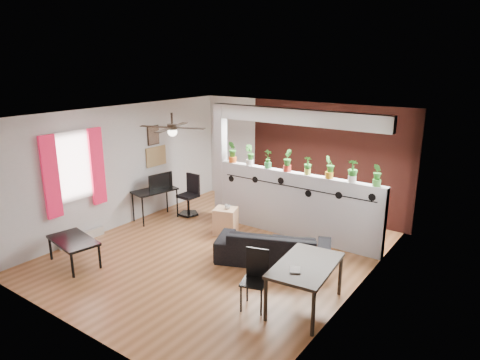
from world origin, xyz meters
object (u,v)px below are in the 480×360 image
Objects in this scene: ceiling_fan at (172,129)px; potted_plant_2 at (268,158)px; potted_plant_5 at (330,166)px; cup at (227,207)px; potted_plant_4 at (308,165)px; computer_desk at (155,193)px; office_chair at (190,198)px; potted_plant_7 at (377,174)px; potted_plant_0 at (233,151)px; folding_chair at (256,273)px; potted_plant_3 at (287,160)px; sofa at (273,247)px; dining_table at (306,269)px; cube_shelf at (226,221)px; coffee_table at (73,242)px; potted_plant_6 at (353,170)px; potted_plant_1 at (250,154)px.

potted_plant_2 is (0.92, 1.80, -0.75)m from ceiling_fan.
potted_plant_5 is 2.23m from cup.
potted_plant_4 is (1.83, 1.80, -0.77)m from ceiling_fan.
computer_desk is 1.11× the size of office_chair.
ceiling_fan is at bearing -150.49° from potted_plant_7.
potted_plant_0 is 1.59m from office_chair.
office_chair is 4.09m from folding_chair.
folding_chair is (3.36, -2.34, 0.10)m from office_chair.
potted_plant_3 is 3.13m from computer_desk.
dining_table is at bearing 116.08° from sofa.
cup is 0.12× the size of office_chair.
folding_chair is (2.00, -1.91, 0.25)m from cube_shelf.
potted_plant_0 is 0.90m from potted_plant_2.
potted_plant_5 is 2.43m from cube_shelf.
potted_plant_0 is at bearing 180.00° from potted_plant_4.
sofa is (-0.46, -1.24, -1.30)m from potted_plant_5.
potted_plant_2 is 4.03m from coffee_table.
computer_desk is 4.59m from dining_table.
ceiling_fan is 1.26× the size of office_chair.
potted_plant_4 is 0.84× the size of potted_plant_5.
cup is (-1.43, -0.71, -0.95)m from potted_plant_4.
potted_plant_0 is 0.42× the size of coffee_table.
cup is 2.98m from dining_table.
ceiling_fan is 2.37m from computer_desk.
ceiling_fan is 2.16m from potted_plant_2.
computer_desk is 0.79× the size of dining_table.
potted_plant_3 reaches higher than computer_desk.
ceiling_fan is 3.07m from folding_chair.
cube_shelf is (0.35, 1.09, -2.04)m from ceiling_fan.
potted_plant_6 is 2.62m from cup.
potted_plant_7 reaches higher than potted_plant_4.
potted_plant_5 is 0.90m from potted_plant_7.
potted_plant_3 reaches higher than potted_plant_6.
coffee_table is (-1.40, -2.65, -0.17)m from cup.
potted_plant_5 is (0.90, 0.00, -0.01)m from potted_plant_3.
ceiling_fan reaches higher than potted_plant_2.
potted_plant_1 reaches higher than potted_plant_6.
sofa is 3.30m from computer_desk.
potted_plant_5 is at bearing 0.00° from potted_plant_3.
folding_chair is (3.80, -1.66, -0.11)m from computer_desk.
potted_plant_4 is (0.45, 0.00, -0.04)m from potted_plant_3.
office_chair is 1.07× the size of folding_chair.
potted_plant_4 reaches higher than cup.
potted_plant_4 is 0.19× the size of sofa.
potted_plant_1 reaches higher than cup.
potted_plant_2 reaches higher than folding_chair.
potted_plant_2 is 0.72× the size of cube_shelf.
potted_plant_7 is at bearing -0.00° from potted_plant_5.
potted_plant_2 is at bearing 132.24° from dining_table.
potted_plant_3 reaches higher than potted_plant_5.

